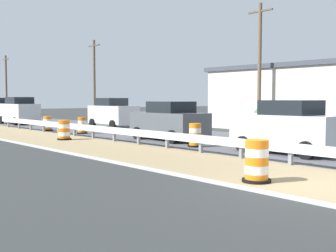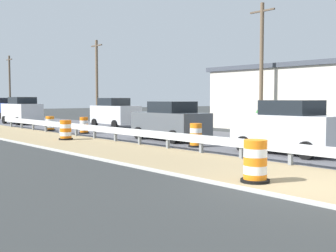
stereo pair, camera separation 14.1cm
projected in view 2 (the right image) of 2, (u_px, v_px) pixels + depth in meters
name	position (u px, v px, depth m)	size (l,w,h in m)	color
ground_plane	(310.00, 188.00, 9.97)	(160.00, 160.00, 0.00)	#2B2D2D
median_dirt_strip	(328.00, 184.00, 10.52)	(4.09, 120.00, 0.01)	#8E7A56
curb_near_edge	(277.00, 197.00, 9.13)	(0.20, 120.00, 0.11)	#ADADA8
guardrail_median	(264.00, 146.00, 14.16)	(0.18, 48.02, 0.71)	silver
traffic_barrel_nearest	(255.00, 163.00, 10.69)	(0.74, 0.74, 1.08)	orange
traffic_barrel_close	(196.00, 136.00, 18.55)	(0.66, 0.66, 1.04)	orange
traffic_barrel_mid	(66.00, 131.00, 21.78)	(0.72, 0.72, 1.01)	orange
traffic_barrel_far	(50.00, 124.00, 28.08)	(0.69, 0.69, 0.95)	orange
traffic_barrel_farther	(84.00, 126.00, 25.65)	(0.63, 0.63, 1.00)	orange
car_lead_near_lane	(170.00, 121.00, 21.50)	(2.21, 4.37, 1.98)	#4C5156
car_lead_far_lane	(288.00, 127.00, 16.26)	(2.22, 4.16, 2.06)	silver
car_mid_far_lane	(115.00, 113.00, 30.85)	(2.08, 4.17, 2.17)	silver
car_trailing_far_lane	(22.00, 111.00, 35.37)	(2.14, 4.35, 2.25)	silver
car_distant_a	(5.00, 108.00, 46.54)	(2.15, 4.53, 2.22)	navy
roadside_shop_near	(331.00, 97.00, 27.28)	(6.70, 15.95, 4.37)	beige
utility_pole_near	(261.00, 66.00, 26.22)	(0.24, 1.80, 8.00)	brown
utility_pole_mid	(97.00, 79.00, 38.91)	(0.24, 1.80, 7.47)	brown
utility_pole_far	(10.00, 84.00, 55.01)	(0.24, 1.80, 7.69)	brown
bush_roadside	(272.00, 120.00, 23.32)	(2.06, 2.06, 1.87)	#337533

